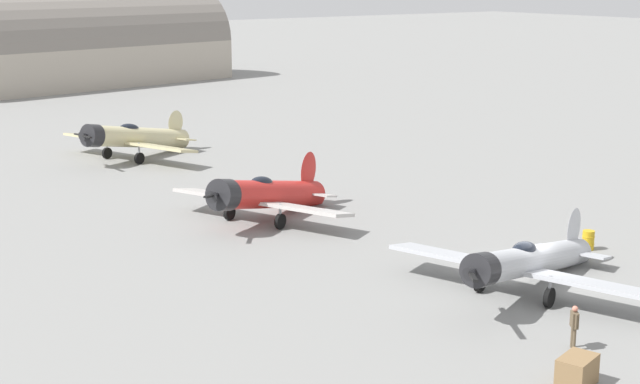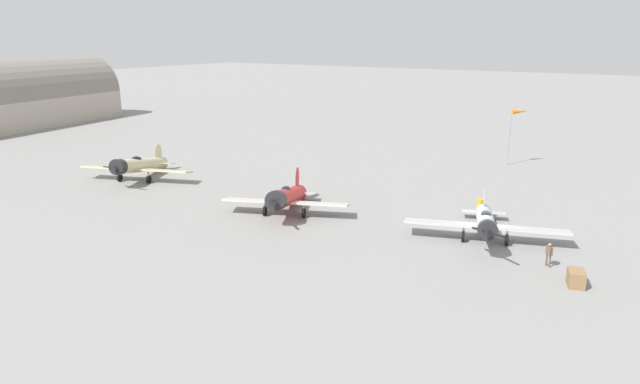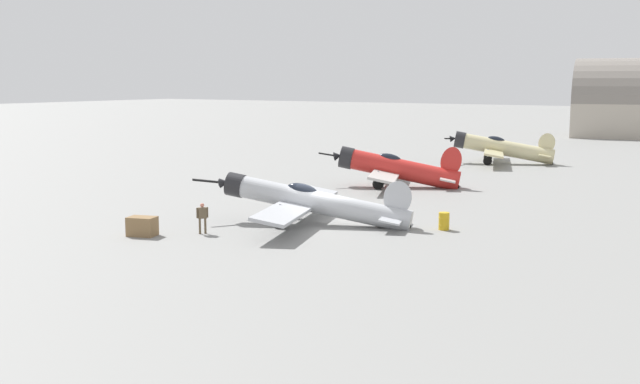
% 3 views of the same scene
% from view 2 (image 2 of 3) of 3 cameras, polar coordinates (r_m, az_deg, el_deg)
% --- Properties ---
extents(ground_plane, '(400.00, 400.00, 0.00)m').
position_cam_2_polar(ground_plane, '(44.80, 15.85, -4.11)').
color(ground_plane, gray).
extents(airplane_foreground, '(11.52, 11.44, 2.97)m').
position_cam_2_polar(airplane_foreground, '(43.91, 15.98, -2.77)').
color(airplane_foreground, '#B7BABF').
rests_on(airplane_foreground, ground_plane).
extents(airplane_mid_apron, '(10.35, 9.76, 3.37)m').
position_cam_2_polar(airplane_mid_apron, '(48.05, -3.28, -0.51)').
color(airplane_mid_apron, red).
rests_on(airplane_mid_apron, ground_plane).
extents(airplane_far_line, '(11.53, 9.43, 3.04)m').
position_cam_2_polar(airplane_far_line, '(61.83, -17.43, 2.51)').
color(airplane_far_line, beige).
rests_on(airplane_far_line, ground_plane).
extents(ground_crew_mechanic, '(0.51, 0.43, 1.59)m').
position_cam_2_polar(ground_crew_mechanic, '(39.92, 21.65, -5.56)').
color(ground_crew_mechanic, brown).
rests_on(ground_crew_mechanic, ground_plane).
extents(equipment_crate, '(1.28, 1.59, 0.97)m').
position_cam_2_polar(equipment_crate, '(37.75, 23.93, -7.78)').
color(equipment_crate, olive).
rests_on(equipment_crate, ground_plane).
extents(fuel_drum, '(0.60, 0.60, 0.92)m').
position_cam_2_polar(fuel_drum, '(51.01, 15.53, -1.18)').
color(fuel_drum, gold).
rests_on(fuel_drum, ground_plane).
extents(windsock_mast, '(1.75, 2.01, 6.34)m').
position_cam_2_polar(windsock_mast, '(69.21, 19.01, 7.30)').
color(windsock_mast, gray).
rests_on(windsock_mast, ground_plane).
extents(distant_hangar, '(17.81, 36.28, 12.25)m').
position_cam_2_polar(distant_hangar, '(105.28, -27.93, 7.82)').
color(distant_hangar, '#ADA393').
rests_on(distant_hangar, ground_plane).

